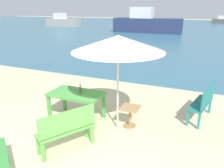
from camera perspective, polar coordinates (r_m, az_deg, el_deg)
The scene contains 12 objects.
ground_plane at distance 4.63m, azimuth -10.55°, elevation -19.33°, with size 120.00×120.00×0.00m, color beige.
sea_water at distance 33.14m, azimuth 19.98°, elevation 13.33°, with size 120.00×50.00×0.08m, color #386B84.
picnic_table_green at distance 5.84m, azimuth -9.31°, elevation -3.27°, with size 1.40×0.80×0.76m.
beer_bottle_amber at distance 5.73m, azimuth -8.26°, elevation -1.49°, with size 0.07×0.07×0.26m.
patio_umbrella at distance 4.91m, azimuth 1.61°, elevation 10.51°, with size 2.10×2.10×2.30m.
side_table_wood at distance 5.54m, azimuth 4.72°, elevation -7.74°, with size 0.44×0.44×0.54m.
bench_teal_center at distance 6.26m, azimuth 22.78°, elevation -4.09°, with size 0.62×1.25×0.95m.
bench_green_right at distance 4.66m, azimuth -11.72°, elevation -11.06°, with size 0.93×1.21×0.95m.
swimmer_person at distance 14.17m, azimuth 11.58°, elevation 8.25°, with size 0.34×0.34×0.41m.
boat_barge at distance 26.85m, azimuth 8.96°, elevation 15.35°, with size 7.83×2.14×2.85m.
boat_ferry at distance 46.49m, azimuth 26.90°, elevation 14.52°, with size 3.79×1.03×1.38m.
boat_cargo_ship at distance 36.04m, azimuth -12.75°, elevation 15.59°, with size 5.46×1.49×1.99m.
Camera 1 is at (2.13, -2.95, 2.87)m, focal length 35.07 mm.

